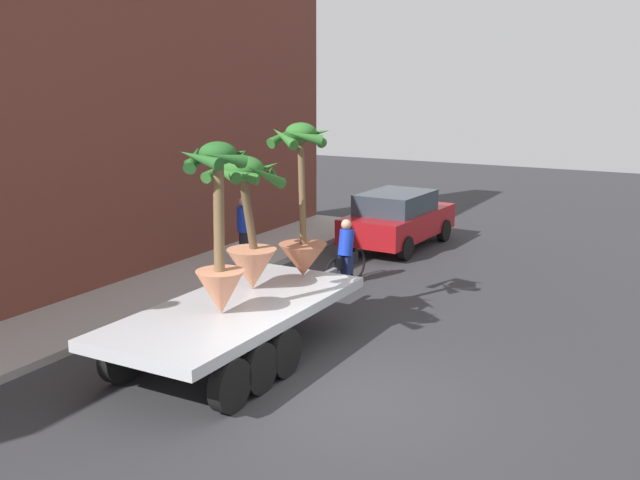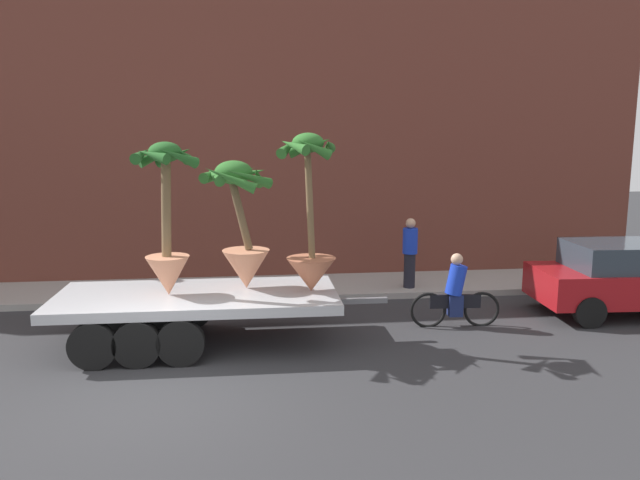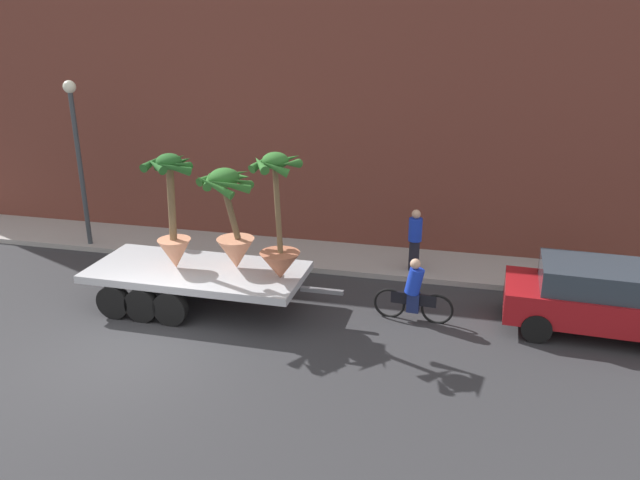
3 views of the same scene
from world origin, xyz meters
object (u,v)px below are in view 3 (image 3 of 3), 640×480
(pedestrian_near_gate, at_px, (415,239))
(flatbed_trailer, at_px, (188,276))
(potted_palm_middle, at_px, (231,221))
(cyclist, at_px, (414,293))
(potted_palm_rear, at_px, (173,217))
(street_lamp, at_px, (77,143))
(potted_palm_front, at_px, (278,232))
(parked_car, at_px, (599,298))

(pedestrian_near_gate, bearing_deg, flatbed_trailer, -148.34)
(potted_palm_middle, height_order, cyclist, potted_palm_middle)
(potted_palm_rear, height_order, potted_palm_middle, potted_palm_rear)
(potted_palm_middle, distance_m, cyclist, 4.52)
(potted_palm_middle, bearing_deg, pedestrian_near_gate, 35.63)
(cyclist, bearing_deg, street_lamp, 166.22)
(pedestrian_near_gate, bearing_deg, potted_palm_front, -130.55)
(flatbed_trailer, height_order, street_lamp, street_lamp)
(potted_palm_front, xyz_separation_m, cyclist, (3.01, 0.58, -1.43))
(flatbed_trailer, xyz_separation_m, street_lamp, (-4.65, 2.94, 2.48))
(potted_palm_rear, distance_m, cyclist, 5.83)
(potted_palm_rear, relative_size, street_lamp, 0.57)
(potted_palm_front, height_order, cyclist, potted_palm_front)
(cyclist, relative_size, pedestrian_near_gate, 1.08)
(flatbed_trailer, bearing_deg, potted_palm_front, -2.20)
(potted_palm_rear, distance_m, pedestrian_near_gate, 6.35)
(potted_palm_rear, bearing_deg, street_lamp, 145.73)
(street_lamp, bearing_deg, flatbed_trailer, -32.30)
(potted_palm_middle, relative_size, cyclist, 1.31)
(parked_car, relative_size, pedestrian_near_gate, 2.42)
(parked_car, bearing_deg, pedestrian_near_gate, 151.61)
(cyclist, height_order, parked_car, parked_car)
(flatbed_trailer, height_order, potted_palm_middle, potted_palm_middle)
(flatbed_trailer, relative_size, cyclist, 3.33)
(potted_palm_rear, height_order, street_lamp, street_lamp)
(pedestrian_near_gate, bearing_deg, potted_palm_rear, -148.94)
(potted_palm_rear, relative_size, parked_car, 0.67)
(potted_palm_front, distance_m, street_lamp, 7.70)
(flatbed_trailer, relative_size, parked_car, 1.48)
(potted_palm_front, height_order, parked_car, potted_palm_front)
(potted_palm_middle, xyz_separation_m, pedestrian_near_gate, (4.03, 2.88, -1.10))
(flatbed_trailer, xyz_separation_m, cyclist, (5.35, 0.49, -0.08))
(potted_palm_rear, bearing_deg, flatbed_trailer, 16.09)
(cyclist, bearing_deg, pedestrian_near_gate, 95.27)
(potted_palm_rear, bearing_deg, cyclist, 5.70)
(parked_car, bearing_deg, potted_palm_front, -172.22)
(flatbed_trailer, height_order, potted_palm_rear, potted_palm_rear)
(flatbed_trailer, distance_m, cyclist, 5.37)
(potted_palm_rear, height_order, cyclist, potted_palm_rear)
(flatbed_trailer, relative_size, street_lamp, 1.27)
(potted_palm_rear, bearing_deg, pedestrian_near_gate, 31.06)
(pedestrian_near_gate, height_order, street_lamp, street_lamp)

